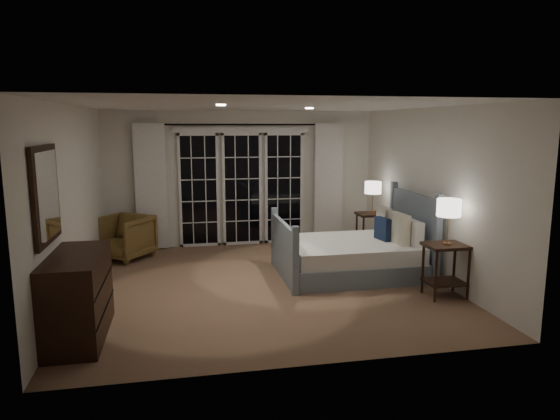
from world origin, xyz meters
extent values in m
plane|color=#8B694A|center=(0.00, 0.00, 0.00)|extent=(5.00, 5.00, 0.00)
plane|color=silver|center=(0.00, 0.00, 2.50)|extent=(5.00, 5.00, 0.00)
cube|color=white|center=(-2.50, 0.00, 1.25)|extent=(0.02, 5.00, 2.50)
cube|color=white|center=(2.50, 0.00, 1.25)|extent=(0.02, 5.00, 2.50)
cube|color=white|center=(0.00, 2.50, 1.25)|extent=(5.00, 0.02, 2.50)
cube|color=white|center=(0.00, -2.50, 1.25)|extent=(5.00, 0.02, 2.50)
cube|color=black|center=(-0.80, 2.47, 1.05)|extent=(0.66, 0.02, 2.02)
cube|color=black|center=(0.00, 2.47, 1.05)|extent=(0.66, 0.02, 2.02)
cube|color=black|center=(0.80, 2.47, 1.05)|extent=(0.66, 0.02, 2.02)
cube|color=white|center=(0.00, 2.46, 2.15)|extent=(2.50, 0.04, 0.10)
cylinder|color=black|center=(0.00, 2.40, 2.25)|extent=(3.50, 0.03, 0.03)
cube|color=white|center=(-1.65, 2.38, 1.15)|extent=(0.55, 0.10, 2.25)
cube|color=white|center=(1.65, 2.38, 1.15)|extent=(0.55, 0.10, 2.25)
cylinder|color=white|center=(0.80, 0.60, 2.49)|extent=(0.12, 0.12, 0.01)
cylinder|color=white|center=(-0.60, -0.40, 2.49)|extent=(0.12, 0.12, 0.01)
cube|color=slate|center=(1.35, 0.21, 0.14)|extent=(1.92, 1.50, 0.28)
cube|color=white|center=(1.35, 0.21, 0.40)|extent=(1.86, 1.44, 0.23)
cube|color=slate|center=(2.37, 0.21, 0.61)|extent=(0.06, 1.50, 1.22)
cube|color=slate|center=(0.33, 0.21, 0.42)|extent=(0.06, 1.50, 0.84)
cube|color=white|center=(2.17, -0.11, 0.69)|extent=(0.14, 0.60, 0.36)
cube|color=white|center=(2.17, 0.53, 0.69)|extent=(0.14, 0.60, 0.36)
cube|color=beige|center=(2.01, -0.07, 0.74)|extent=(0.16, 0.46, 0.45)
cube|color=beige|center=(2.01, 0.49, 0.74)|extent=(0.16, 0.46, 0.45)
cube|color=#15203B|center=(1.87, 0.21, 0.68)|extent=(0.15, 0.35, 0.34)
cube|color=black|center=(2.26, -0.98, 0.69)|extent=(0.55, 0.44, 0.04)
cube|color=black|center=(2.26, -0.98, 0.20)|extent=(0.50, 0.39, 0.03)
cylinder|color=black|center=(2.03, -1.15, 0.34)|extent=(0.04, 0.04, 0.68)
cylinder|color=black|center=(2.49, -1.15, 0.34)|extent=(0.04, 0.04, 0.68)
cylinder|color=black|center=(2.03, -0.80, 0.34)|extent=(0.04, 0.04, 0.68)
cylinder|color=black|center=(2.49, -0.80, 0.34)|extent=(0.04, 0.04, 0.68)
cube|color=black|center=(2.22, 1.51, 0.67)|extent=(0.53, 0.43, 0.04)
cube|color=black|center=(2.22, 1.51, 0.19)|extent=(0.49, 0.38, 0.03)
cylinder|color=black|center=(1.99, 1.34, 0.33)|extent=(0.04, 0.04, 0.66)
cylinder|color=black|center=(2.44, 1.34, 0.33)|extent=(0.04, 0.04, 0.66)
cylinder|color=black|center=(1.99, 1.68, 0.33)|extent=(0.04, 0.04, 0.66)
cylinder|color=black|center=(2.44, 1.68, 0.33)|extent=(0.04, 0.04, 0.66)
cylinder|color=#B07946|center=(2.26, -0.98, 0.72)|extent=(0.12, 0.12, 0.02)
cylinder|color=#B07946|center=(2.26, -0.98, 0.91)|extent=(0.02, 0.02, 0.35)
cylinder|color=white|center=(2.26, -0.98, 1.19)|extent=(0.31, 0.31, 0.23)
cylinder|color=#B07946|center=(2.22, 1.51, 0.70)|extent=(0.12, 0.12, 0.02)
cylinder|color=#B07946|center=(2.22, 1.51, 0.88)|extent=(0.02, 0.02, 0.33)
cylinder|color=white|center=(2.22, 1.51, 1.15)|extent=(0.29, 0.29, 0.21)
imported|color=brown|center=(-2.10, 1.82, 0.37)|extent=(1.12, 1.13, 0.74)
cube|color=black|center=(-2.23, -1.39, 0.46)|extent=(0.54, 1.29, 0.91)
cube|color=black|center=(-1.96, -1.39, 0.30)|extent=(0.01, 1.26, 0.01)
cube|color=black|center=(-1.96, -1.39, 0.60)|extent=(0.01, 1.26, 0.01)
cube|color=black|center=(-2.47, -1.39, 1.55)|extent=(0.04, 0.85, 1.00)
cube|color=white|center=(-2.44, -1.39, 1.55)|extent=(0.01, 0.73, 0.88)
camera|label=1|loc=(-1.12, -6.76, 2.25)|focal=32.00mm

